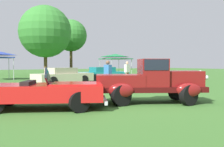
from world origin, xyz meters
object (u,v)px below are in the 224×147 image
neighbor_convertible (44,92)px  show_car_teal (104,74)px  canopy_tent_right_field (116,56)px  feature_pickup_truck (150,81)px  show_car_cream (63,76)px  spectator_near_truck (127,72)px  spectator_by_row (108,75)px

neighbor_convertible → show_car_teal: size_ratio=1.03×
show_car_teal → canopy_tent_right_field: (5.39, 6.54, 1.82)m
feature_pickup_truck → show_car_cream: 10.37m
neighbor_convertible → show_car_cream: size_ratio=0.96×
show_car_cream → spectator_near_truck: bearing=-26.7°
feature_pickup_truck → spectator_near_truck: 9.44m
feature_pickup_truck → canopy_tent_right_field: size_ratio=1.40×
show_car_cream → canopy_tent_right_field: size_ratio=1.53×
neighbor_convertible → spectator_near_truck: 11.33m
feature_pickup_truck → spectator_by_row: size_ratio=2.54×
spectator_near_truck → canopy_tent_right_field: (5.52, 10.30, 1.51)m
spectator_near_truck → canopy_tent_right_field: size_ratio=0.55×
spectator_near_truck → spectator_by_row: (-4.02, -3.89, 0.00)m
show_car_teal → spectator_near_truck: spectator_near_truck is taller
feature_pickup_truck → neighbor_convertible: 4.00m
canopy_tent_right_field → feature_pickup_truck: bearing=-118.8°
show_car_teal → show_car_cream: bearing=-160.0°
feature_pickup_truck → neighbor_convertible: size_ratio=0.95×
show_car_teal → spectator_near_truck: size_ratio=2.61×
neighbor_convertible → spectator_near_truck: size_ratio=2.69×
feature_pickup_truck → show_car_teal: bearing=68.1°
show_car_teal → spectator_by_row: size_ratio=2.61×
spectator_by_row → show_car_teal: bearing=61.5°
neighbor_convertible → show_car_cream: (4.30, 9.55, 0.02)m
show_car_teal → spectator_by_row: spectator_by_row is taller
feature_pickup_truck → show_car_cream: (0.39, 10.36, -0.26)m
spectator_by_row → neighbor_convertible: bearing=-142.4°
feature_pickup_truck → show_car_cream: feature_pickup_truck is taller
spectator_by_row → feature_pickup_truck: bearing=-98.5°
feature_pickup_truck → spectator_by_row: bearing=81.5°
spectator_near_truck → feature_pickup_truck: bearing=-119.6°
feature_pickup_truck → neighbor_convertible: (-3.91, 0.81, -0.28)m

